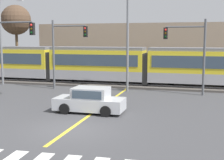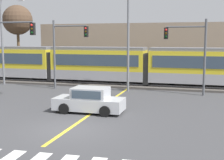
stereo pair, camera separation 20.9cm
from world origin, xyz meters
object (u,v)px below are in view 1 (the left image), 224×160
at_px(traffic_light_far_right, 190,46).
at_px(bare_tree_far_west, 16,20).
at_px(street_lamp_centre, 130,35).
at_px(sedan_crossing, 90,101).
at_px(traffic_light_mid_left, 2,44).
at_px(street_lamp_west, 3,35).
at_px(traffic_light_far_left, 65,45).
at_px(light_rail_tram, 98,63).

xyz_separation_m(traffic_light_far_right, bare_tree_far_west, (-20.13, 7.69, 2.71)).
distance_m(street_lamp_centre, bare_tree_far_west, 17.02).
relative_size(sedan_crossing, traffic_light_mid_left, 0.70).
xyz_separation_m(street_lamp_west, street_lamp_centre, (12.39, -0.55, -0.02)).
distance_m(traffic_light_far_left, street_lamp_centre, 5.72).
bearing_deg(street_lamp_centre, traffic_light_mid_left, -151.09).
bearing_deg(street_lamp_west, traffic_light_mid_left, -56.26).
bearing_deg(sedan_crossing, street_lamp_west, 143.69).
distance_m(street_lamp_west, street_lamp_centre, 12.40).
height_order(traffic_light_far_right, street_lamp_west, street_lamp_west).
bearing_deg(sedan_crossing, bare_tree_far_west, 133.37).
relative_size(sedan_crossing, street_lamp_west, 0.51).
bearing_deg(traffic_light_far_right, traffic_light_mid_left, -161.74).
distance_m(light_rail_tram, traffic_light_mid_left, 9.60).
relative_size(sedan_crossing, street_lamp_centre, 0.50).
distance_m(sedan_crossing, street_lamp_west, 15.04).
bearing_deg(traffic_light_far_right, traffic_light_far_left, -179.28).
height_order(traffic_light_mid_left, street_lamp_west, street_lamp_west).
bearing_deg(bare_tree_far_west, street_lamp_west, -67.23).
bearing_deg(sedan_crossing, traffic_light_far_right, 53.87).
distance_m(light_rail_tram, sedan_crossing, 11.61).
xyz_separation_m(light_rail_tram, sedan_crossing, (3.05, -11.12, -1.35)).
xyz_separation_m(street_lamp_west, bare_tree_far_west, (-2.85, 6.80, 1.77)).
bearing_deg(street_lamp_west, bare_tree_far_west, 112.77).
bearing_deg(street_lamp_centre, light_rail_tram, 140.60).
height_order(traffic_light_far_left, street_lamp_centre, street_lamp_centre).
xyz_separation_m(sedan_crossing, traffic_light_far_left, (-4.92, 7.55, 3.20)).
distance_m(traffic_light_far_right, bare_tree_far_west, 21.72).
bearing_deg(bare_tree_far_west, traffic_light_mid_left, -62.09).
relative_size(light_rail_tram, street_lamp_centre, 3.35).
height_order(traffic_light_far_left, bare_tree_far_west, bare_tree_far_west).
height_order(light_rail_tram, street_lamp_centre, street_lamp_centre).
distance_m(light_rail_tram, traffic_light_far_left, 4.44).
xyz_separation_m(traffic_light_mid_left, traffic_light_far_left, (3.14, 4.38, -0.13)).
distance_m(traffic_light_mid_left, street_lamp_west, 6.54).
relative_size(traffic_light_far_left, street_lamp_centre, 0.72).
height_order(light_rail_tram, traffic_light_far_left, traffic_light_far_left).
bearing_deg(light_rail_tram, street_lamp_centre, -39.40).
relative_size(light_rail_tram, traffic_light_far_right, 4.74).
bearing_deg(street_lamp_centre, bare_tree_far_west, 154.25).
xyz_separation_m(traffic_light_mid_left, traffic_light_far_right, (13.67, 4.51, -0.21)).
relative_size(light_rail_tram, traffic_light_far_left, 4.67).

